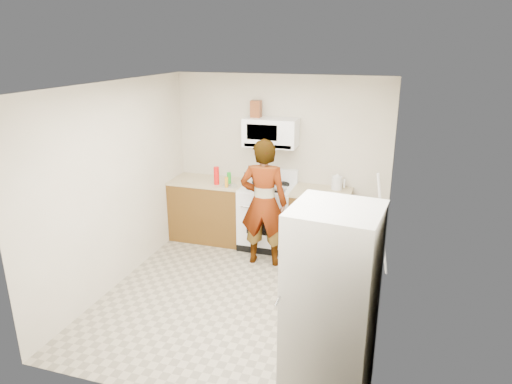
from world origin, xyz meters
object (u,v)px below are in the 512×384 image
at_px(gas_range, 268,215).
at_px(saucepan, 259,177).
at_px(microwave, 271,132).
at_px(kettle, 337,183).
at_px(person, 264,203).
at_px(fridge, 332,303).

relative_size(gas_range, saucepan, 5.30).
bearing_deg(microwave, gas_range, -90.00).
xyz_separation_m(gas_range, microwave, (0.00, 0.13, 1.21)).
distance_m(gas_range, saucepan, 0.59).
distance_m(kettle, saucepan, 1.16).
xyz_separation_m(person, kettle, (0.87, 0.72, 0.15)).
relative_size(person, saucepan, 8.21).
relative_size(gas_range, microwave, 1.49).
relative_size(gas_range, person, 0.65).
bearing_deg(gas_range, microwave, 90.00).
relative_size(gas_range, kettle, 6.09).
relative_size(person, fridge, 1.03).
distance_m(microwave, saucepan, 0.72).
bearing_deg(kettle, fridge, -68.08).
distance_m(person, saucepan, 0.80).
height_order(person, fridge, person).
xyz_separation_m(gas_range, saucepan, (-0.19, 0.18, 0.53)).
bearing_deg(person, saucepan, -74.00).
xyz_separation_m(fridge, saucepan, (-1.51, 2.89, 0.16)).
xyz_separation_m(gas_range, kettle, (0.97, 0.16, 0.54)).
height_order(person, saucepan, person).
bearing_deg(kettle, microwave, -163.10).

